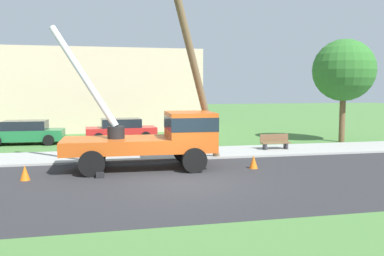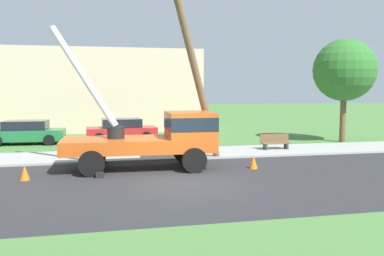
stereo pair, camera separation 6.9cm
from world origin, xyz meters
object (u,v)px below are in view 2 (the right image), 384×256
Objects in this scene: traffic_cone_ahead at (253,162)px; park_bench at (275,142)px; traffic_cone_behind at (25,173)px; parked_sedan_green at (26,132)px; parked_sedan_red at (122,130)px; utility_truck at (159,135)px; leaning_utility_pole at (194,67)px; roadside_tree_near at (345,70)px.

park_bench is at bearing 56.51° from traffic_cone_ahead.
traffic_cone_behind is 0.35× the size of park_bench.
parked_sedan_red is at bearing 4.15° from parked_sedan_green.
utility_truck is 4.10m from traffic_cone_ahead.
park_bench is (5.05, 2.71, -3.82)m from leaning_utility_pole.
utility_truck is 1.51× the size of parked_sedan_red.
traffic_cone_behind is at bearing -166.36° from utility_truck.
park_bench reaches higher than traffic_cone_ahead.
parked_sedan_red is (5.69, 0.41, 0.00)m from parked_sedan_green.
traffic_cone_ahead is 14.70m from parked_sedan_green.
traffic_cone_behind is 12.71m from park_bench.
roadside_tree_near is at bearing 39.14° from traffic_cone_ahead.
parked_sedan_green is at bearing -175.85° from parked_sedan_red.
traffic_cone_ahead and traffic_cone_behind have the same top height.
roadside_tree_near is (8.49, 6.91, 4.17)m from traffic_cone_ahead.
traffic_cone_behind is 19.31m from roadside_tree_near.
utility_truck is 0.81× the size of leaning_utility_pole.
roadside_tree_near reaches higher than park_bench.
park_bench is at bearing 21.47° from traffic_cone_behind.
traffic_cone_ahead is (2.17, -1.65, -4.00)m from leaning_utility_pole.
leaning_utility_pole is 14.98× the size of traffic_cone_behind.
parked_sedan_green is 14.73m from park_bench.
traffic_cone_ahead is 1.00× the size of traffic_cone_behind.
leaning_utility_pole is 6.88m from park_bench.
parked_sedan_green is (-6.85, 9.14, -0.70)m from utility_truck.
parked_sedan_red reaches higher than traffic_cone_ahead.
traffic_cone_ahead is at bearing -123.49° from park_bench.
parked_sedan_green and parked_sedan_red have the same top height.
parked_sedan_red is at bearing 115.39° from traffic_cone_ahead.
leaning_utility_pole is at bearing 22.91° from utility_truck.
parked_sedan_green is (-1.73, 10.39, 0.43)m from traffic_cone_behind.
park_bench is 7.34m from roadside_tree_near.
parked_sedan_red is (-4.99, 10.50, 0.43)m from traffic_cone_ahead.
traffic_cone_behind is at bearing -158.53° from park_bench.
traffic_cone_behind is 0.13× the size of parked_sedan_green.
utility_truck reaches higher than parked_sedan_green.
utility_truck is 7.58m from park_bench.
leaning_utility_pole is at bearing -151.80° from park_bench.
leaning_utility_pole reaches higher than park_bench.
roadside_tree_near reaches higher than parked_sedan_red.
leaning_utility_pole is 8.10m from traffic_cone_behind.
traffic_cone_ahead is 0.13× the size of parked_sedan_green.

